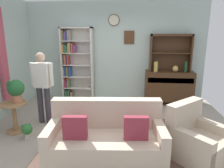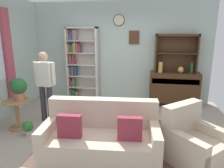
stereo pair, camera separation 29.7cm
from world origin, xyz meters
name	(u,v)px [view 2 (the right image)]	position (x,y,z in m)	size (l,w,h in m)	color
ground_plane	(106,132)	(0.00, 0.00, -0.01)	(5.40, 4.60, 0.02)	#9E9384
wall_back	(120,52)	(0.00, 2.13, 1.41)	(5.00, 0.09, 2.80)	#ADC1B7
area_rug	(113,139)	(0.20, -0.30, 0.00)	(2.50, 2.09, 0.01)	brown
bookshelf	(80,63)	(-1.15, 1.94, 1.08)	(0.90, 0.30, 2.10)	silver
sideboard	(174,87)	(1.52, 1.86, 0.51)	(1.30, 0.45, 0.92)	#422816
sideboard_hutch	(176,48)	(1.52, 1.97, 1.56)	(1.10, 0.26, 1.00)	#422816
vase_tall	(161,67)	(1.13, 1.78, 1.06)	(0.11, 0.11, 0.27)	tan
vase_round	(181,70)	(1.65, 1.79, 1.01)	(0.15, 0.15, 0.17)	tan
bottle_wine	(191,68)	(1.91, 1.77, 1.07)	(0.07, 0.07, 0.29)	#194223
couch_floral	(101,139)	(0.11, -0.88, 0.31)	(1.86, 0.99, 0.90)	beige
armchair_floral	(193,144)	(1.54, -0.74, 0.29)	(1.08, 1.08, 0.88)	beige
plant_stand	(17,111)	(-1.82, -0.18, 0.38)	(0.52, 0.52, 0.61)	#997047
potted_plant_large	(18,87)	(-1.77, -0.13, 0.88)	(0.33, 0.33, 0.45)	#AD6B4C
potted_plant_small	(28,127)	(-1.46, -0.41, 0.16)	(0.20, 0.20, 0.28)	beige
person_reading	(45,82)	(-1.41, 0.30, 0.91)	(0.53, 0.23, 1.56)	#38333D
coffee_table	(105,118)	(0.02, -0.16, 0.35)	(0.80, 0.50, 0.42)	#422816
book_stack	(106,112)	(0.03, -0.10, 0.47)	(0.23, 0.16, 0.09)	gold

